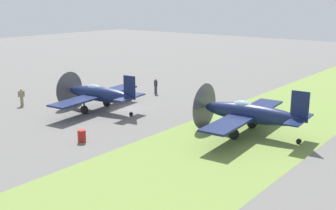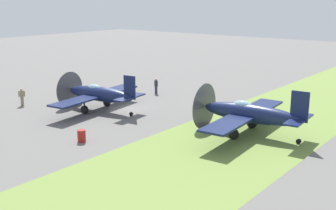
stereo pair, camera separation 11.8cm
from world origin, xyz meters
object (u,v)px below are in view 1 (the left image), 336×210
(airplane_wingman, at_px, (249,113))
(runway_marker_cone, at_px, (225,113))
(fuel_drum, at_px, (82,136))
(supply_crate, at_px, (126,88))
(ground_crew_mechanic, at_px, (156,86))
(ground_crew_chief, at_px, (21,97))
(airplane_lead, at_px, (98,94))

(airplane_wingman, distance_m, runway_marker_cone, 5.94)
(airplane_wingman, bearing_deg, fuel_drum, 132.11)
(fuel_drum, xyz_separation_m, runway_marker_cone, (12.91, -4.32, -0.23))
(airplane_wingman, bearing_deg, supply_crate, 68.11)
(airplane_wingman, height_order, ground_crew_mechanic, airplane_wingman)
(ground_crew_chief, bearing_deg, supply_crate, 11.56)
(airplane_lead, distance_m, ground_crew_chief, 8.10)
(runway_marker_cone, bearing_deg, ground_crew_mechanic, 74.70)
(airplane_lead, height_order, fuel_drum, airplane_lead)
(ground_crew_mechanic, xyz_separation_m, supply_crate, (-0.77, 3.82, -0.59))
(airplane_wingman, height_order, supply_crate, airplane_wingman)
(ground_crew_mechanic, relative_size, fuel_drum, 1.92)
(runway_marker_cone, bearing_deg, airplane_lead, 120.75)
(ground_crew_mechanic, relative_size, runway_marker_cone, 3.93)
(ground_crew_chief, distance_m, ground_crew_mechanic, 14.05)
(supply_crate, height_order, runway_marker_cone, supply_crate)
(airplane_wingman, distance_m, ground_crew_mechanic, 16.31)
(airplane_wingman, xyz_separation_m, fuel_drum, (-9.15, 8.67, -1.24))
(airplane_lead, height_order, runway_marker_cone, airplane_lead)
(ground_crew_chief, xyz_separation_m, fuel_drum, (-3.51, -13.03, -0.46))
(ground_crew_mechanic, xyz_separation_m, fuel_drum, (-15.79, -6.21, -0.46))
(airplane_wingman, height_order, ground_crew_chief, airplane_wingman)
(airplane_wingman, height_order, runway_marker_cone, airplane_wingman)
(ground_crew_chief, distance_m, fuel_drum, 13.50)
(airplane_wingman, relative_size, fuel_drum, 12.65)
(runway_marker_cone, bearing_deg, airplane_wingman, -130.88)
(ground_crew_mechanic, relative_size, supply_crate, 1.92)
(ground_crew_chief, bearing_deg, runway_marker_cone, -35.39)
(airplane_wingman, xyz_separation_m, ground_crew_mechanic, (6.64, 14.88, -0.78))
(airplane_lead, distance_m, ground_crew_mechanic, 8.90)
(fuel_drum, bearing_deg, airplane_wingman, -43.45)
(fuel_drum, bearing_deg, airplane_lead, 39.54)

